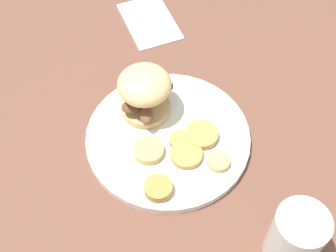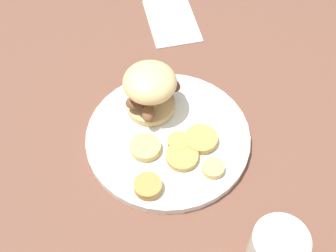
{
  "view_description": "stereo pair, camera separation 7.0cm",
  "coord_description": "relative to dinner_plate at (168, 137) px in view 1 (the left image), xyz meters",
  "views": [
    {
      "loc": [
        0.03,
        -0.45,
        0.67
      ],
      "look_at": [
        0.0,
        0.0,
        0.04
      ],
      "focal_mm": 50.0,
      "sensor_mm": 36.0,
      "label": 1
    },
    {
      "loc": [
        0.1,
        -0.44,
        0.67
      ],
      "look_at": [
        0.0,
        0.0,
        0.04
      ],
      "focal_mm": 50.0,
      "sensor_mm": 36.0,
      "label": 2
    }
  ],
  "objects": [
    {
      "name": "potato_round_0",
      "position": [
        0.06,
        0.0,
        0.01
      ],
      "size": [
        0.06,
        0.06,
        0.01
      ],
      "primitive_type": "cylinder",
      "color": "tan",
      "rests_on": "dinner_plate"
    },
    {
      "name": "potato_round_5",
      "position": [
        -0.01,
        -0.11,
        0.01
      ],
      "size": [
        0.04,
        0.04,
        0.01
      ],
      "primitive_type": "cylinder",
      "color": "#BC8942",
      "rests_on": "dinner_plate"
    },
    {
      "name": "ground_plane",
      "position": [
        0.0,
        0.0,
        -0.01
      ],
      "size": [
        4.0,
        4.0,
        0.0
      ],
      "primitive_type": "plane",
      "color": "brown"
    },
    {
      "name": "drinking_glass",
      "position": [
        0.19,
        -0.18,
        0.04
      ],
      "size": [
        0.08,
        0.08,
        0.1
      ],
      "color": "silver",
      "rests_on": "ground_plane"
    },
    {
      "name": "dinner_plate",
      "position": [
        0.0,
        0.0,
        0.0
      ],
      "size": [
        0.28,
        0.28,
        0.02
      ],
      "color": "white",
      "rests_on": "ground_plane"
    },
    {
      "name": "potato_round_3",
      "position": [
        -0.03,
        -0.04,
        0.01
      ],
      "size": [
        0.05,
        0.05,
        0.01
      ],
      "primitive_type": "cylinder",
      "color": "#DBB766",
      "rests_on": "dinner_plate"
    },
    {
      "name": "napkin",
      "position": [
        -0.06,
        0.29,
        -0.01
      ],
      "size": [
        0.15,
        0.18,
        0.01
      ],
      "primitive_type": "cube",
      "rotation": [
        0.0,
        0.0,
        2.03
      ],
      "color": "white",
      "rests_on": "ground_plane"
    },
    {
      "name": "potato_round_1",
      "position": [
        0.03,
        -0.04,
        0.01
      ],
      "size": [
        0.05,
        0.05,
        0.01
      ],
      "primitive_type": "cylinder",
      "color": "tan",
      "rests_on": "dinner_plate"
    },
    {
      "name": "sandwich",
      "position": [
        -0.04,
        0.05,
        0.06
      ],
      "size": [
        0.1,
        0.11,
        0.09
      ],
      "color": "tan",
      "rests_on": "dinner_plate"
    },
    {
      "name": "potato_round_4",
      "position": [
        0.09,
        -0.05,
        0.01
      ],
      "size": [
        0.04,
        0.04,
        0.01
      ],
      "primitive_type": "cylinder",
      "color": "#DBB766",
      "rests_on": "dinner_plate"
    },
    {
      "name": "potato_round_2",
      "position": [
        0.02,
        -0.01,
        0.01
      ],
      "size": [
        0.04,
        0.04,
        0.01
      ],
      "primitive_type": "cylinder",
      "color": "tan",
      "rests_on": "dinner_plate"
    }
  ]
}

